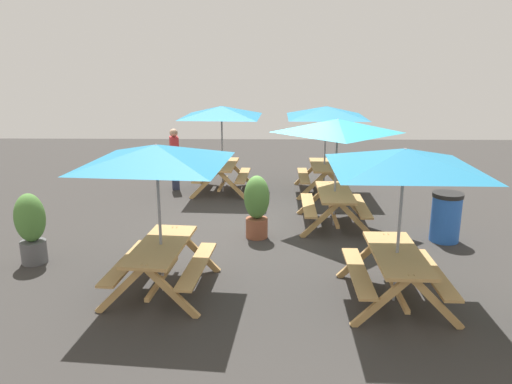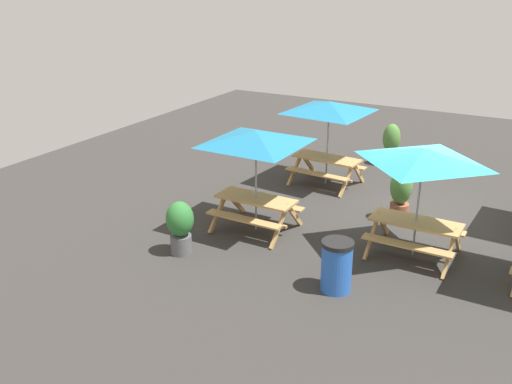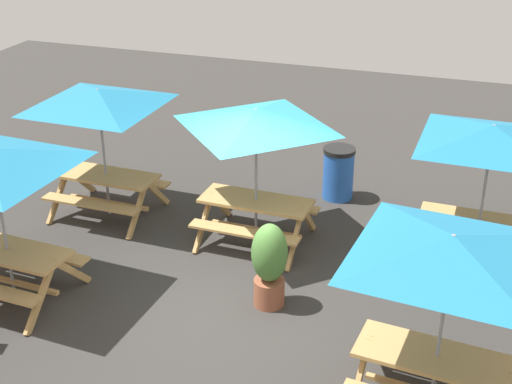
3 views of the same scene
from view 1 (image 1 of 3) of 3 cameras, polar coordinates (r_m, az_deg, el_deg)
ground_plane at (r=10.69m, az=1.40°, el=-4.06°), size 24.00×24.00×0.00m
picnic_table_0 at (r=7.42m, az=-11.27°, el=2.99°), size 2.82×2.82×2.34m
picnic_table_1 at (r=7.25m, az=16.53°, el=2.37°), size 2.83×2.83×2.34m
picnic_table_2 at (r=10.48m, az=9.28°, el=6.56°), size 2.05×2.05×2.34m
picnic_table_3 at (r=13.21m, az=-3.95°, el=8.44°), size 2.82×2.82×2.34m
picnic_table_4 at (r=13.23m, az=8.02°, el=8.35°), size 2.83×2.83×2.34m
trash_bin_blue at (r=10.46m, az=20.88°, el=-2.68°), size 0.59×0.59×0.98m
potted_plant_1 at (r=9.53m, az=-24.34°, el=-3.60°), size 0.52×0.52×1.26m
potted_plant_2 at (r=9.92m, az=0.09°, el=-1.50°), size 0.51×0.51×1.28m
person_standing at (r=13.79m, az=-9.28°, el=3.93°), size 0.41×0.31×1.67m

